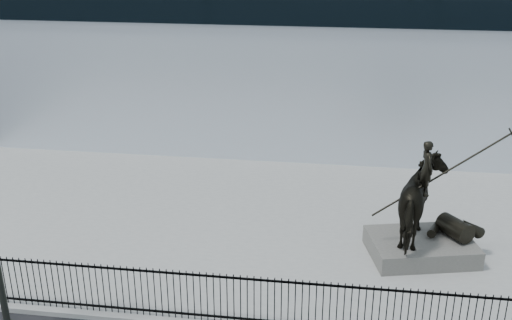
# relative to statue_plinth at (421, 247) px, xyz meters

# --- Properties ---
(plaza) EXTENTS (30.00, 12.00, 0.15)m
(plaza) POSITION_rel_statue_plinth_xyz_m (-4.23, 1.47, -0.38)
(plaza) COLOR gray
(plaza) RESTS_ON ground
(building) EXTENTS (44.00, 14.00, 9.00)m
(building) POSITION_rel_statue_plinth_xyz_m (-4.23, 14.47, 4.05)
(building) COLOR silver
(building) RESTS_ON ground
(picket_fence) EXTENTS (22.10, 0.10, 1.50)m
(picket_fence) POSITION_rel_statue_plinth_xyz_m (-4.23, -4.28, 0.45)
(picket_fence) COLOR black
(picket_fence) RESTS_ON plaza
(statue_plinth) EXTENTS (3.65, 2.90, 0.60)m
(statue_plinth) POSITION_rel_statue_plinth_xyz_m (0.00, 0.00, 0.00)
(statue_plinth) COLOR #52514B
(statue_plinth) RESTS_ON plaza
(equestrian_statue) EXTENTS (4.03, 2.99, 3.50)m
(equestrian_statue) POSITION_rel_statue_plinth_xyz_m (0.06, 0.01, 1.57)
(equestrian_statue) COLOR black
(equestrian_statue) RESTS_ON statue_plinth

